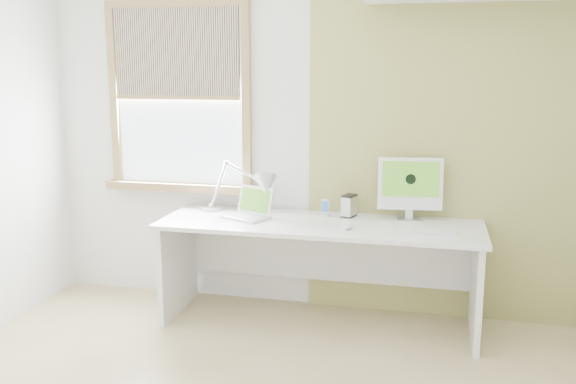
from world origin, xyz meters
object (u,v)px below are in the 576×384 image
(imac, at_px, (410,185))
(external_drive, at_px, (349,206))
(desk, at_px, (321,248))
(desk_lamp, at_px, (255,188))
(laptop, at_px, (250,210))

(imac, bearing_deg, external_drive, -177.88)
(desk, xyz_separation_m, imac, (0.59, 0.17, 0.44))
(desk_lamp, xyz_separation_m, external_drive, (0.66, 0.10, -0.12))
(external_drive, bearing_deg, desk, -137.36)
(desk, xyz_separation_m, external_drive, (0.17, 0.16, 0.27))
(desk, bearing_deg, external_drive, 42.64)
(imac, bearing_deg, desk_lamp, -173.69)
(laptop, bearing_deg, imac, 10.07)
(desk_lamp, bearing_deg, laptop, -102.84)
(desk_lamp, relative_size, external_drive, 4.15)
(laptop, height_order, external_drive, laptop)
(desk_lamp, relative_size, laptop, 1.74)
(desk, bearing_deg, imac, 16.42)
(desk, height_order, desk_lamp, desk_lamp)
(desk, relative_size, external_drive, 14.04)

